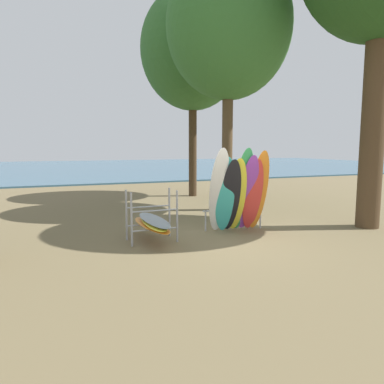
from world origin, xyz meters
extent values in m
plane|color=brown|center=(0.00, 0.00, 0.00)|extent=(80.00, 80.00, 0.00)
cube|color=#38607A|center=(0.00, 31.94, 0.05)|extent=(80.00, 36.00, 0.10)
cylinder|color=#4C3823|center=(4.27, -0.33, 3.11)|extent=(0.63, 0.63, 6.22)
cylinder|color=#42301E|center=(2.04, 7.57, 2.55)|extent=(0.36, 0.36, 5.09)
ellipsoid|color=#33662D|center=(2.04, 7.57, 6.56)|extent=(4.63, 4.63, 5.33)
cylinder|color=brown|center=(1.82, 3.66, 2.50)|extent=(0.38, 0.38, 5.00)
ellipsoid|color=#387033|center=(1.82, 3.66, 6.36)|extent=(4.30, 4.30, 4.94)
ellipsoid|color=white|center=(0.00, 0.52, 1.13)|extent=(0.66, 0.86, 2.26)
ellipsoid|color=#38B2AD|center=(0.16, 0.51, 1.02)|extent=(0.66, 0.76, 2.04)
ellipsoid|color=black|center=(0.33, 0.50, 0.99)|extent=(0.70, 0.91, 1.98)
ellipsoid|color=yellow|center=(0.49, 0.48, 1.00)|extent=(0.71, 0.91, 2.00)
ellipsoid|color=#339E56|center=(0.65, 0.47, 1.13)|extent=(0.61, 0.90, 2.26)
ellipsoid|color=purple|center=(0.81, 0.46, 1.04)|extent=(0.63, 0.91, 2.08)
ellipsoid|color=red|center=(0.97, 0.45, 0.99)|extent=(0.63, 0.80, 1.97)
ellipsoid|color=orange|center=(1.13, 0.44, 1.10)|extent=(0.58, 0.74, 2.19)
cylinder|color=#9EA0A5|center=(-0.21, 0.91, 0.28)|extent=(0.04, 0.04, 0.55)
cylinder|color=#9EA0A5|center=(1.35, 0.65, 0.28)|extent=(0.04, 0.04, 0.55)
cylinder|color=#9EA0A5|center=(0.57, 0.78, 0.55)|extent=(1.73, 0.33, 0.04)
cylinder|color=#9EA0A5|center=(-2.39, 0.14, 0.62)|extent=(0.05, 0.05, 1.25)
cylinder|color=#9EA0A5|center=(-1.29, 0.14, 0.62)|extent=(0.05, 0.05, 1.25)
cylinder|color=#9EA0A5|center=(-2.39, 0.74, 0.62)|extent=(0.05, 0.05, 1.25)
cylinder|color=#9EA0A5|center=(-1.29, 0.74, 0.62)|extent=(0.05, 0.05, 1.25)
cylinder|color=#9EA0A5|center=(-1.84, 0.14, 0.35)|extent=(1.10, 0.04, 0.04)
cylinder|color=#9EA0A5|center=(-1.84, 0.14, 0.80)|extent=(1.10, 0.04, 0.04)
cylinder|color=#9EA0A5|center=(-1.84, 0.74, 0.35)|extent=(1.10, 0.04, 0.04)
cylinder|color=#9EA0A5|center=(-1.84, 0.74, 0.80)|extent=(1.10, 0.04, 0.04)
ellipsoid|color=orange|center=(-1.85, 0.44, 0.40)|extent=(0.66, 2.13, 0.06)
ellipsoid|color=yellow|center=(-1.79, 0.44, 0.46)|extent=(0.63, 2.13, 0.06)
ellipsoid|color=gray|center=(-1.79, 0.44, 0.52)|extent=(0.53, 2.11, 0.06)
camera|label=1|loc=(-4.05, -7.86, 2.29)|focal=33.63mm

